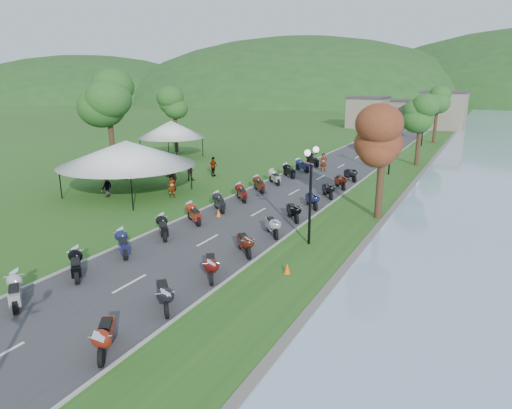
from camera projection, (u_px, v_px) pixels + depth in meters
The scene contains 12 objects.
road at pixel (341, 166), 44.94m from camera, with size 7.00×120.00×0.02m, color #3A3A3D.
hills_backdrop at pixel (461, 100), 181.94m from camera, with size 360.00×120.00×76.00m, color #285621, non-canonical shape.
far_building at pixel (404, 111), 83.69m from camera, with size 18.00×16.00×5.00m, color gray.
moto_row_left at pixel (178, 220), 26.01m from camera, with size 2.60×46.15×1.10m, color #331411, non-canonical shape.
moto_row_right at pixel (284, 218), 26.45m from camera, with size 2.60×30.54×1.10m, color #331411, non-canonical shape.
vendor_tent_main at pixel (128, 168), 33.74m from camera, with size 6.68×6.68×4.00m, color silver, non-canonical shape.
vendor_tent_side at pixel (172, 139), 49.24m from camera, with size 4.75×4.75×4.00m, color silver, non-canonical shape.
tree_park_left at pixel (109, 113), 38.44m from camera, with size 3.99×3.99×11.08m, color #2E6924, non-canonical shape.
tree_lakeside at pixel (382, 158), 27.38m from camera, with size 2.69×2.69×7.48m, color #2E6924, non-canonical shape.
pedestrian_a at pixel (173, 198), 33.17m from camera, with size 0.60×0.44×1.63m, color slate.
pedestrian_b at pixel (190, 180), 38.85m from camera, with size 0.85×0.47×1.75m, color slate.
pedestrian_c at pixel (107, 197), 33.36m from camera, with size 1.09×0.45×1.68m, color slate.
Camera 1 is at (12.84, -3.24, 8.40)m, focal length 32.00 mm.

